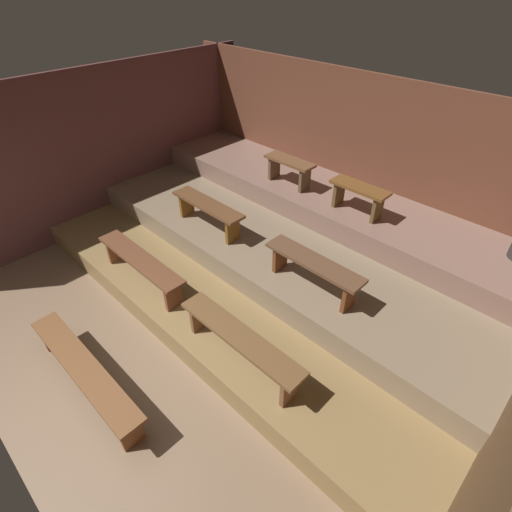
{
  "coord_description": "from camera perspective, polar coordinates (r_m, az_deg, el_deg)",
  "views": [
    {
      "loc": [
        2.93,
        -0.09,
        3.79
      ],
      "look_at": [
        0.08,
        2.85,
        0.67
      ],
      "focal_mm": 27.8,
      "sensor_mm": 36.0,
      "label": 1
    }
  ],
  "objects": [
    {
      "name": "wall_back",
      "position": [
        6.53,
        14.28,
        13.38
      ],
      "size": [
        7.07,
        0.06,
        2.52
      ],
      "primitive_type": "cube",
      "color": "brown",
      "rests_on": "ground"
    },
    {
      "name": "bench_upper_left",
      "position": [
        6.18,
        4.83,
        12.67
      ],
      "size": [
        0.81,
        0.29,
        0.4
      ],
      "color": "brown",
      "rests_on": "platform_upper"
    },
    {
      "name": "bench_middle_left",
      "position": [
        5.67,
        -6.95,
        6.74
      ],
      "size": [
        1.25,
        0.29,
        0.4
      ],
      "color": "brown",
      "rests_on": "platform_middle"
    },
    {
      "name": "bench_upper_right",
      "position": [
        5.57,
        14.56,
        8.66
      ],
      "size": [
        0.81,
        0.29,
        0.4
      ],
      "color": "brown",
      "rests_on": "platform_upper"
    },
    {
      "name": "wall_left",
      "position": [
        7.11,
        -21.36,
        13.98
      ],
      "size": [
        0.06,
        5.94,
        2.52
      ],
      "primitive_type": "cube",
      "color": "brown",
      "rests_on": "ground"
    },
    {
      "name": "bench_lower_left",
      "position": [
        5.31,
        -16.29,
        -0.96
      ],
      "size": [
        1.59,
        0.29,
        0.4
      ],
      "color": "brown",
      "rests_on": "platform_lower"
    },
    {
      "name": "platform_upper",
      "position": [
        6.23,
        10.35,
        7.81
      ],
      "size": [
        6.27,
        1.25,
        0.31
      ],
      "primitive_type": "cube",
      "color": "#8A685A",
      "rests_on": "platform_middle"
    },
    {
      "name": "ground",
      "position": [
        5.51,
        -2.6,
        -6.81
      ],
      "size": [
        7.07,
        5.94,
        0.08
      ],
      "primitive_type": "cube",
      "color": "#82674E"
    },
    {
      "name": "platform_middle",
      "position": [
        5.9,
        6.03,
        2.84
      ],
      "size": [
        6.27,
        2.66,
        0.31
      ],
      "primitive_type": "cube",
      "color": "#877259",
      "rests_on": "platform_lower"
    },
    {
      "name": "bench_floor_center",
      "position": [
        4.67,
        -23.48,
        -14.83
      ],
      "size": [
        1.97,
        0.29,
        0.4
      ],
      "color": "brown",
      "rests_on": "ground"
    },
    {
      "name": "platform_lower",
      "position": [
        5.76,
        2.46,
        -1.88
      ],
      "size": [
        6.27,
        3.72,
        0.31
      ],
      "primitive_type": "cube",
      "color": "olive",
      "rests_on": "ground"
    },
    {
      "name": "bench_middle_right",
      "position": [
        4.6,
        8.26,
        -1.57
      ],
      "size": [
        1.25,
        0.29,
        0.4
      ],
      "color": "brown",
      "rests_on": "platform_middle"
    },
    {
      "name": "bench_lower_right",
      "position": [
        4.16,
        -2.32,
        -12.06
      ],
      "size": [
        1.59,
        0.29,
        0.4
      ],
      "color": "brown",
      "rests_on": "platform_lower"
    }
  ]
}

